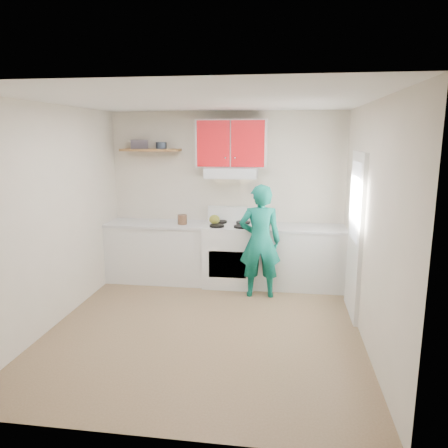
# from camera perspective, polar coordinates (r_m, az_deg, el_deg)

# --- Properties ---
(floor) EXTENTS (3.80, 3.80, 0.00)m
(floor) POSITION_cam_1_polar(r_m,az_deg,el_deg) (5.21, -2.56, -13.69)
(floor) COLOR brown
(floor) RESTS_ON ground
(ceiling) EXTENTS (3.60, 3.80, 0.04)m
(ceiling) POSITION_cam_1_polar(r_m,az_deg,el_deg) (4.72, -2.85, 16.17)
(ceiling) COLOR white
(ceiling) RESTS_ON floor
(back_wall) EXTENTS (3.60, 0.04, 2.60)m
(back_wall) POSITION_cam_1_polar(r_m,az_deg,el_deg) (6.64, 0.35, 3.66)
(back_wall) COLOR beige
(back_wall) RESTS_ON floor
(front_wall) EXTENTS (3.60, 0.04, 2.60)m
(front_wall) POSITION_cam_1_polar(r_m,az_deg,el_deg) (3.01, -9.47, -6.55)
(front_wall) COLOR beige
(front_wall) RESTS_ON floor
(left_wall) EXTENTS (0.04, 3.80, 2.60)m
(left_wall) POSITION_cam_1_polar(r_m,az_deg,el_deg) (5.42, -21.74, 0.97)
(left_wall) COLOR beige
(left_wall) RESTS_ON floor
(right_wall) EXTENTS (0.04, 3.80, 2.60)m
(right_wall) POSITION_cam_1_polar(r_m,az_deg,el_deg) (4.80, 18.92, -0.13)
(right_wall) COLOR beige
(right_wall) RESTS_ON floor
(door) EXTENTS (0.05, 0.85, 2.05)m
(door) POSITION_cam_1_polar(r_m,az_deg,el_deg) (5.53, 17.16, -1.44)
(door) COLOR white
(door) RESTS_ON floor
(door_glass) EXTENTS (0.01, 0.55, 0.95)m
(door_glass) POSITION_cam_1_polar(r_m,az_deg,el_deg) (5.45, 17.15, 2.93)
(door_glass) COLOR white
(door_glass) RESTS_ON door
(counter_left) EXTENTS (1.52, 0.60, 0.90)m
(counter_left) POSITION_cam_1_polar(r_m,az_deg,el_deg) (6.75, -8.81, -3.73)
(counter_left) COLOR silver
(counter_left) RESTS_ON floor
(counter_right) EXTENTS (1.32, 0.60, 0.90)m
(counter_right) POSITION_cam_1_polar(r_m,az_deg,el_deg) (6.48, 10.06, -4.44)
(counter_right) COLOR silver
(counter_right) RESTS_ON floor
(stove) EXTENTS (0.76, 0.65, 0.92)m
(stove) POSITION_cam_1_polar(r_m,az_deg,el_deg) (6.49, 0.83, -4.13)
(stove) COLOR white
(stove) RESTS_ON floor
(range_hood) EXTENTS (0.76, 0.44, 0.15)m
(range_hood) POSITION_cam_1_polar(r_m,az_deg,el_deg) (6.37, 0.99, 6.88)
(range_hood) COLOR silver
(range_hood) RESTS_ON back_wall
(upper_cabinets) EXTENTS (1.02, 0.33, 0.70)m
(upper_cabinets) POSITION_cam_1_polar(r_m,az_deg,el_deg) (6.40, 1.06, 10.71)
(upper_cabinets) COLOR red
(upper_cabinets) RESTS_ON back_wall
(shelf) EXTENTS (0.90, 0.30, 0.04)m
(shelf) POSITION_cam_1_polar(r_m,az_deg,el_deg) (6.69, -9.77, 9.74)
(shelf) COLOR brown
(shelf) RESTS_ON back_wall
(books) EXTENTS (0.30, 0.26, 0.13)m
(books) POSITION_cam_1_polar(r_m,az_deg,el_deg) (6.71, -11.25, 10.41)
(books) COLOR #383238
(books) RESTS_ON shelf
(tin) EXTENTS (0.17, 0.17, 0.10)m
(tin) POSITION_cam_1_polar(r_m,az_deg,el_deg) (6.63, -8.39, 10.35)
(tin) COLOR #333D4C
(tin) RESTS_ON shelf
(kettle) EXTENTS (0.20, 0.20, 0.14)m
(kettle) POSITION_cam_1_polar(r_m,az_deg,el_deg) (6.45, -1.29, 0.62)
(kettle) COLOR olive
(kettle) RESTS_ON stove
(crock) EXTENTS (0.18, 0.18, 0.17)m
(crock) POSITION_cam_1_polar(r_m,az_deg,el_deg) (6.45, -5.60, 0.51)
(crock) COLOR #493120
(crock) RESTS_ON counter_left
(cutting_board) EXTENTS (0.29, 0.22, 0.02)m
(cutting_board) POSITION_cam_1_polar(r_m,az_deg,el_deg) (6.26, 8.34, -0.61)
(cutting_board) COLOR olive
(cutting_board) RESTS_ON counter_right
(silicone_mat) EXTENTS (0.27, 0.23, 0.01)m
(silicone_mat) POSITION_cam_1_polar(r_m,az_deg,el_deg) (6.30, 13.41, -0.79)
(silicone_mat) COLOR red
(silicone_mat) RESTS_ON counter_right
(person) EXTENTS (0.62, 0.44, 1.59)m
(person) POSITION_cam_1_polar(r_m,az_deg,el_deg) (5.94, 4.84, -2.31)
(person) COLOR #0B6554
(person) RESTS_ON floor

